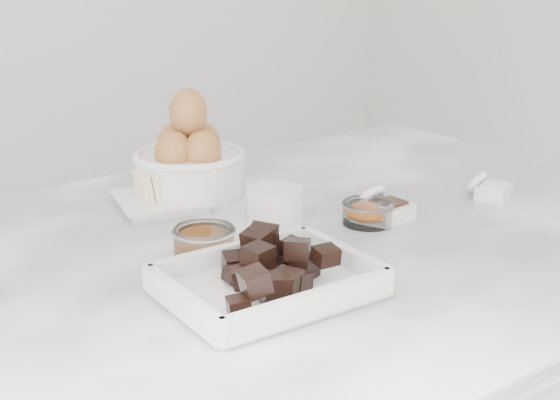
# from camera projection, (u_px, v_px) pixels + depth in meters

# --- Properties ---
(marble_slab) EXTENTS (1.20, 0.80, 0.04)m
(marble_slab) POSITION_uv_depth(u_px,v_px,m) (281.00, 252.00, 1.02)
(marble_slab) COLOR white
(marble_slab) RESTS_ON cabinet
(chocolate_dish) EXTENTS (0.23, 0.18, 0.06)m
(chocolate_dish) POSITION_uv_depth(u_px,v_px,m) (268.00, 275.00, 0.84)
(chocolate_dish) COLOR white
(chocolate_dish) RESTS_ON marble_slab
(butter_plate) EXTENTS (0.15, 0.15, 0.05)m
(butter_plate) POSITION_uv_depth(u_px,v_px,m) (160.00, 193.00, 1.13)
(butter_plate) COLOR white
(butter_plate) RESTS_ON marble_slab
(sugar_ramekin) EXTENTS (0.08, 0.08, 0.05)m
(sugar_ramekin) POSITION_uv_depth(u_px,v_px,m) (275.00, 203.00, 1.06)
(sugar_ramekin) COLOR white
(sugar_ramekin) RESTS_ON marble_slab
(egg_bowl) EXTENTS (0.17, 0.17, 0.16)m
(egg_bowl) POSITION_uv_depth(u_px,v_px,m) (189.00, 161.00, 1.17)
(egg_bowl) COLOR white
(egg_bowl) RESTS_ON marble_slab
(honey_bowl) EXTENTS (0.08, 0.08, 0.03)m
(honey_bowl) POSITION_uv_depth(u_px,v_px,m) (204.00, 240.00, 0.95)
(honey_bowl) COLOR white
(honey_bowl) RESTS_ON marble_slab
(zest_bowl) EXTENTS (0.07, 0.07, 0.03)m
(zest_bowl) POSITION_uv_depth(u_px,v_px,m) (368.00, 212.00, 1.06)
(zest_bowl) COLOR white
(zest_bowl) RESTS_ON marble_slab
(vanilla_spoon) EXTENTS (0.06, 0.08, 0.05)m
(vanilla_spoon) POSITION_uv_depth(u_px,v_px,m) (384.00, 207.00, 1.08)
(vanilla_spoon) COLOR white
(vanilla_spoon) RESTS_ON marble_slab
(salt_spoon) EXTENTS (0.07, 0.08, 0.04)m
(salt_spoon) POSITION_uv_depth(u_px,v_px,m) (489.00, 189.00, 1.17)
(salt_spoon) COLOR white
(salt_spoon) RESTS_ON marble_slab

